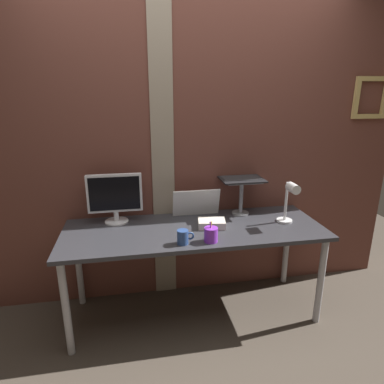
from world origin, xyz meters
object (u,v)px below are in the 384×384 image
at_px(laptop, 240,171).
at_px(coffee_mug, 183,237).
at_px(monitor, 115,196).
at_px(pen_cup, 211,235).
at_px(whiteboard_panel, 196,203).
at_px(desk_lamp, 290,199).

distance_m(laptop, coffee_mug, 0.82).
height_order(monitor, coffee_mug, monitor).
xyz_separation_m(monitor, pen_cup, (0.64, -0.47, -0.16)).
distance_m(monitor, pen_cup, 0.81).
xyz_separation_m(whiteboard_panel, desk_lamp, (0.65, -0.30, 0.09)).
bearing_deg(laptop, coffee_mug, -135.99).
bearing_deg(laptop, pen_cup, -124.26).
bearing_deg(pen_cup, laptop, 55.74).
xyz_separation_m(monitor, coffee_mug, (0.45, -0.47, -0.17)).
distance_m(desk_lamp, pen_cup, 0.69).
height_order(laptop, whiteboard_panel, laptop).
xyz_separation_m(desk_lamp, pen_cup, (-0.65, -0.19, -0.15)).
relative_size(monitor, desk_lamp, 1.23).
height_order(monitor, pen_cup, monitor).
bearing_deg(desk_lamp, monitor, 167.85).
bearing_deg(coffee_mug, whiteboard_panel, 69.51).
xyz_separation_m(laptop, pen_cup, (-0.36, -0.53, -0.29)).
height_order(pen_cup, coffee_mug, pen_cup).
height_order(desk_lamp, pen_cup, desk_lamp).
xyz_separation_m(laptop, desk_lamp, (0.28, -0.34, -0.14)).
bearing_deg(laptop, monitor, -176.12).
height_order(laptop, coffee_mug, laptop).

